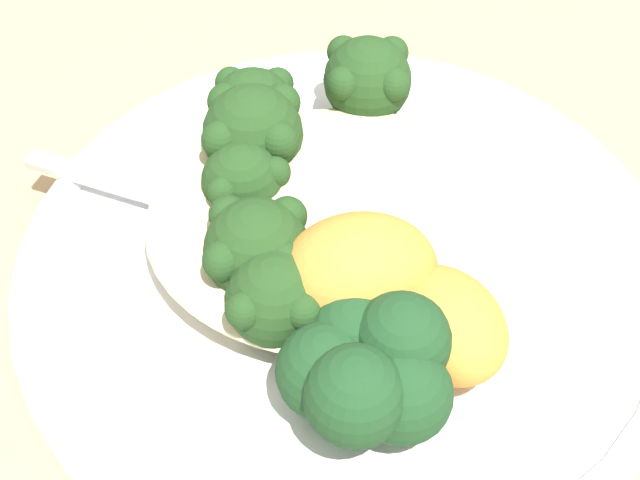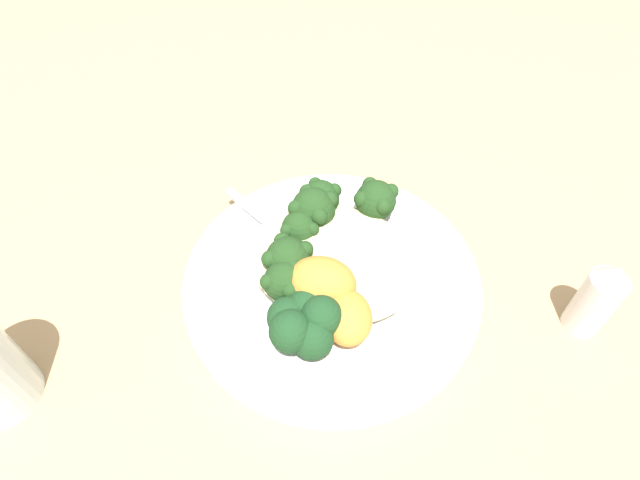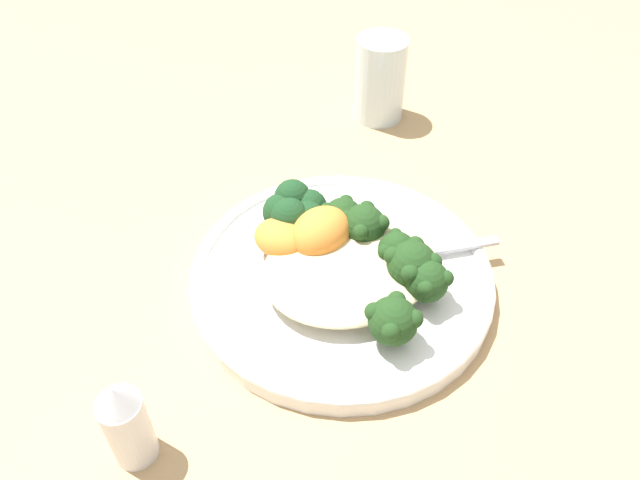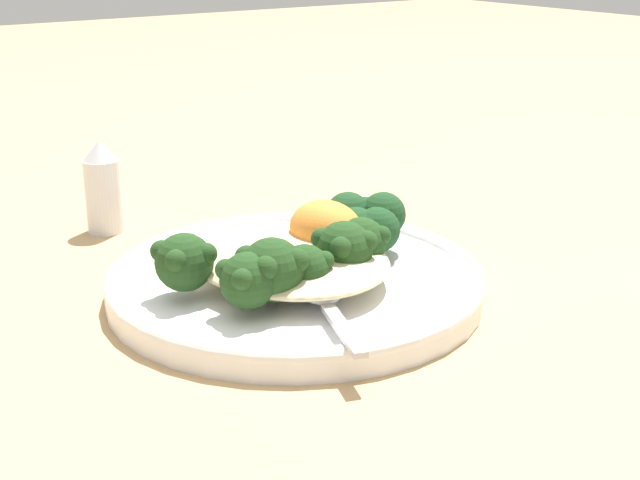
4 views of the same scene
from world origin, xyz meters
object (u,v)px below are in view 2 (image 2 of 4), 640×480
Objects in this scene: plate at (330,281)px; broccoli_stalk_5 at (290,281)px; spoon at (279,230)px; broccoli_stalk_0 at (373,208)px; kale_tuft at (304,322)px; salt_shaker at (598,298)px; quinoa_mound at (333,258)px; broccoli_stalk_4 at (295,261)px; broccoli_stalk_1 at (324,209)px; broccoli_stalk_3 at (306,235)px; sweet_potato_chunk_1 at (347,317)px; sweet_potato_chunk_0 at (322,283)px; broccoli_stalk_2 at (318,218)px.

broccoli_stalk_5 is (0.02, 0.03, 0.03)m from plate.
broccoli_stalk_5 is 0.07m from spoon.
kale_tuft is (0.00, 0.14, 0.00)m from broccoli_stalk_0.
salt_shaker reaches higher than broccoli_stalk_0.
broccoli_stalk_4 is at bearing 42.06° from quinoa_mound.
kale_tuft reaches higher than broccoli_stalk_1.
sweet_potato_chunk_1 is (-0.07, 0.07, 0.00)m from broccoli_stalk_3.
broccoli_stalk_5 is 0.03m from sweet_potato_chunk_0.
salt_shaker is (-0.21, -0.13, -0.00)m from kale_tuft.
plate is 1.72× the size of quinoa_mound.
spoon is (0.07, -0.02, 0.01)m from plate.
plate is at bearing -84.56° from kale_tuft.
broccoli_stalk_5 is at bearing 122.39° from broccoli_stalk_3.
broccoli_stalk_1 is 1.92× the size of sweet_potato_chunk_1.
broccoli_stalk_4 is at bearing -23.11° from sweet_potato_chunk_0.
broccoli_stalk_1 reaches higher than quinoa_mound.
sweet_potato_chunk_0 is at bearing 172.05° from broccoli_stalk_0.
sweet_potato_chunk_1 is 0.63× the size of salt_shaker.
broccoli_stalk_0 reaches higher than broccoli_stalk_3.
broccoli_stalk_2 is at bearing -51.85° from plate.
broccoli_stalk_0 is 1.30× the size of broccoli_stalk_2.
quinoa_mound is 1.60× the size of broccoli_stalk_4.
kale_tuft reaches higher than broccoli_stalk_0.
broccoli_stalk_0 is 0.07m from broccoli_stalk_3.
broccoli_stalk_4 is (-0.00, 0.07, 0.00)m from broccoli_stalk_1.
salt_shaker is at bearing -150.12° from sweet_potato_chunk_1.
spoon is 1.35× the size of salt_shaker.
spoon is (0.03, 0.02, -0.02)m from broccoli_stalk_2.
plate is at bearing 168.82° from broccoli_stalk_1.
broccoli_stalk_4 is 0.26m from salt_shaker.
quinoa_mound is 0.07m from sweet_potato_chunk_1.
broccoli_stalk_1 is (0.03, -0.06, 0.03)m from plate.
salt_shaker is at bearing -164.54° from plate.
kale_tuft is at bearing 30.99° from salt_shaker.
quinoa_mound is 1.61× the size of broccoli_stalk_1.
salt_shaker is at bearing -150.62° from broccoli_stalk_3.
plate is 0.06m from sweet_potato_chunk_1.
broccoli_stalk_5 is 0.06m from sweet_potato_chunk_1.
kale_tuft is at bearing 96.78° from quinoa_mound.
broccoli_stalk_3 is at bearing 137.48° from broccoli_stalk_0.
broccoli_stalk_1 reaches higher than sweet_potato_chunk_1.
broccoli_stalk_2 is 1.10× the size of broccoli_stalk_3.
spoon is at bearing -12.42° from quinoa_mound.
broccoli_stalk_2 is at bearing 142.13° from broccoli_stalk_1.
salt_shaker is at bearing -131.00° from broccoli_stalk_1.
broccoli_stalk_3 is 0.06m from sweet_potato_chunk_0.
broccoli_stalk_1 is 0.02m from broccoli_stalk_2.
quinoa_mound is at bearing -172.41° from spoon.
quinoa_mound is 1.94× the size of salt_shaker.
broccoli_stalk_2 is 0.05m from broccoli_stalk_4.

